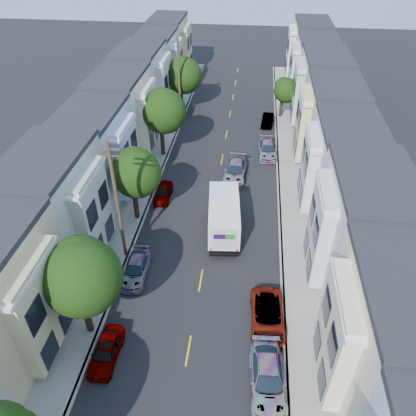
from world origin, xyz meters
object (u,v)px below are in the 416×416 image
tree_d (163,112)px  parked_right_d (267,120)px  parked_left_b (106,352)px  parked_right_b (267,316)px  tree_e (183,76)px  parked_right_a (268,378)px  tree_c (135,174)px  fedex_truck (224,216)px  parked_left_d (163,193)px  parked_left_c (136,269)px  parked_right_c (267,149)px  tree_b (81,278)px  lead_sedan (235,170)px  utility_pole_near (117,203)px  tree_far_r (285,91)px  utility_pole_far (179,79)px

tree_d → parked_right_d: (11.20, 9.17, -4.58)m
parked_left_b → parked_right_b: bearing=22.5°
tree_e → parked_left_b: tree_e is taller
parked_right_a → tree_c: bearing=123.6°
fedex_truck → parked_left_d: bearing=139.7°
parked_left_c → parked_right_d: (9.80, 27.37, -0.00)m
tree_e → parked_right_c: size_ratio=1.55×
tree_b → parked_left_b: 4.98m
tree_b → tree_e: size_ratio=1.05×
lead_sedan → parked_right_a: lead_sedan is taller
parked_right_b → parked_right_d: bearing=87.4°
parked_left_c → parked_left_b: bearing=-91.8°
tree_b → parked_right_b: tree_b is taller
tree_d → utility_pole_near: bearing=-90.0°
tree_far_r → lead_sedan: 16.41m
parked_right_b → parked_right_a: bearing=-92.6°
parked_right_a → parked_left_c: bearing=137.7°
tree_far_r → parked_right_a: bearing=-93.0°
tree_b → tree_c: tree_b is taller
parked_left_d → parked_right_b: parked_right_b is taller
parked_left_d → parked_right_a: 20.30m
tree_c → parked_right_d: bearing=61.4°
tree_far_r → parked_right_a: tree_far_r is taller
tree_far_r → parked_left_c: (-11.80, -29.95, -2.96)m
tree_e → parked_left_b: bearing=-87.9°
tree_e → parked_left_c: bearing=-87.4°
fedex_truck → tree_b: bearing=-129.4°
tree_d → fedex_truck: (7.50, -12.41, -3.44)m
tree_c → parked_right_b: 15.57m
tree_d → parked_right_b: bearing=-62.4°
utility_pole_far → fedex_truck: 23.68m
fedex_truck → lead_sedan: 8.94m
tree_b → parked_right_a: (11.20, -2.46, -4.34)m
parked_right_c → parked_left_d: bearing=-139.4°
tree_c → parked_right_a: tree_c is taller
tree_c → parked_left_c: 8.05m
tree_far_r → parked_right_d: bearing=-127.7°
tree_far_r → fedex_truck: size_ratio=0.79×
tree_c → fedex_truck: tree_c is taller
utility_pole_near → parked_right_b: utility_pole_near is taller
tree_b → parked_right_c: (11.20, 24.87, -4.37)m
parked_left_c → tree_d: bearing=92.6°
utility_pole_near → parked_left_d: size_ratio=2.66×
tree_d → parked_left_b: (1.40, -25.26, -4.56)m
parked_right_d → lead_sedan: bearing=-99.3°
parked_left_c → parked_right_b: size_ratio=0.86×
tree_c → parked_right_c: bearing=48.9°
tree_c → tree_e: 23.83m
utility_pole_far → parked_left_b: (1.40, -35.06, -4.52)m
utility_pole_near → parked_left_b: utility_pole_near is taller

